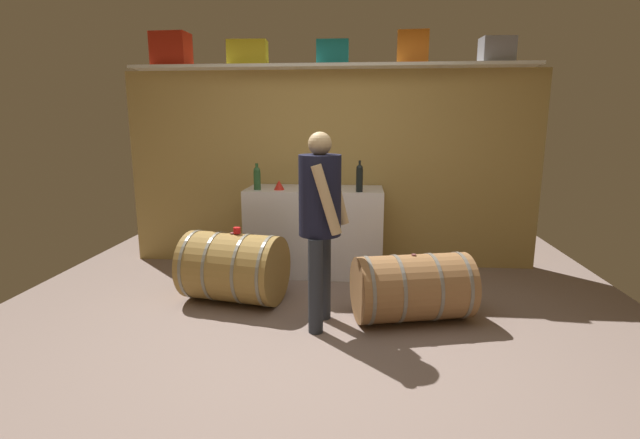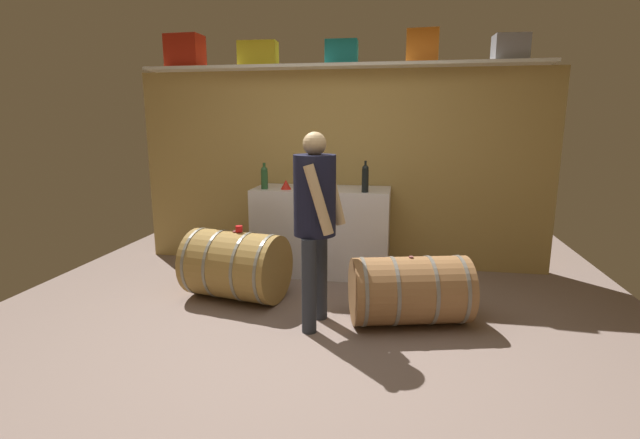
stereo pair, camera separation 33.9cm
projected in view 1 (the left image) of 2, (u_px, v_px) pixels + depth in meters
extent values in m
cube|color=gray|center=(317.00, 320.00, 3.88)|extent=(5.75, 7.48, 0.02)
cube|color=#AD8E4C|center=(330.00, 170.00, 5.22)|extent=(4.55, 0.10, 2.15)
cube|color=silver|center=(330.00, 67.00, 4.85)|extent=(4.19, 0.40, 0.03)
cube|color=red|center=(171.00, 50.00, 4.96)|extent=(0.39, 0.28, 0.34)
cube|color=yellow|center=(248.00, 53.00, 4.90)|extent=(0.42, 0.20, 0.26)
cube|color=#178082|center=(333.00, 53.00, 4.82)|extent=(0.33, 0.20, 0.24)
cube|color=orange|center=(413.00, 47.00, 4.74)|extent=(0.33, 0.20, 0.32)
cube|color=gray|center=(497.00, 50.00, 4.68)|extent=(0.33, 0.25, 0.25)
cube|color=silver|center=(315.00, 231.00, 5.01)|extent=(1.43, 0.60, 0.92)
cylinder|color=black|center=(359.00, 181.00, 4.65)|extent=(0.07, 0.07, 0.23)
sphere|color=black|center=(360.00, 168.00, 4.63)|extent=(0.07, 0.07, 0.07)
cylinder|color=black|center=(360.00, 164.00, 4.62)|extent=(0.02, 0.02, 0.07)
cylinder|color=#29572F|center=(257.00, 181.00, 4.79)|extent=(0.07, 0.07, 0.19)
sphere|color=#29572F|center=(257.00, 170.00, 4.77)|extent=(0.07, 0.07, 0.07)
cylinder|color=#29572F|center=(257.00, 166.00, 4.76)|extent=(0.03, 0.03, 0.06)
cylinder|color=white|center=(312.00, 186.00, 5.04)|extent=(0.06, 0.06, 0.00)
cylinder|color=white|center=(312.00, 183.00, 5.04)|extent=(0.01, 0.01, 0.07)
sphere|color=white|center=(312.00, 177.00, 5.02)|extent=(0.08, 0.08, 0.08)
sphere|color=maroon|center=(312.00, 178.00, 5.03)|extent=(0.05, 0.05, 0.05)
cone|color=red|center=(279.00, 185.00, 4.80)|extent=(0.11, 0.11, 0.10)
cylinder|color=olive|center=(234.00, 267.00, 4.23)|extent=(0.98, 0.79, 0.62)
cylinder|color=gray|center=(198.00, 264.00, 4.33)|extent=(0.16, 0.63, 0.63)
cylinder|color=gray|center=(220.00, 266.00, 4.26)|extent=(0.16, 0.63, 0.63)
cylinder|color=gray|center=(248.00, 269.00, 4.19)|extent=(0.16, 0.63, 0.63)
cylinder|color=gray|center=(271.00, 271.00, 4.12)|extent=(0.16, 0.63, 0.63)
cylinder|color=#94494D|center=(232.00, 233.00, 4.16)|extent=(0.04, 0.04, 0.01)
cylinder|color=#96683E|center=(412.00, 287.00, 3.82)|extent=(1.04, 0.75, 0.54)
cylinder|color=gray|center=(366.00, 290.00, 3.76)|extent=(0.16, 0.55, 0.56)
cylinder|color=gray|center=(395.00, 288.00, 3.80)|extent=(0.16, 0.55, 0.56)
cylinder|color=gray|center=(430.00, 286.00, 3.84)|extent=(0.16, 0.55, 0.56)
cylinder|color=gray|center=(457.00, 285.00, 3.88)|extent=(0.16, 0.55, 0.56)
cylinder|color=brown|center=(414.00, 255.00, 3.76)|extent=(0.04, 0.04, 0.01)
cylinder|color=red|center=(237.00, 230.00, 4.15)|extent=(0.06, 0.06, 0.06)
cylinder|color=#292E37|center=(316.00, 286.00, 3.57)|extent=(0.11, 0.11, 0.75)
cylinder|color=#292E37|center=(324.00, 275.00, 3.83)|extent=(0.11, 0.11, 0.75)
cylinder|color=black|center=(320.00, 195.00, 3.56)|extent=(0.33, 0.33, 0.62)
sphere|color=tan|center=(320.00, 144.00, 3.48)|extent=(0.18, 0.18, 0.18)
cylinder|color=tan|center=(326.00, 200.00, 3.36)|extent=(0.24, 0.11, 0.52)
cylinder|color=tan|center=(337.00, 192.00, 3.71)|extent=(0.21, 0.11, 0.52)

